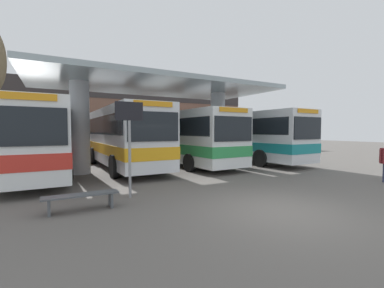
{
  "coord_description": "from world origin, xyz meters",
  "views": [
    {
      "loc": [
        -5.4,
        -4.89,
        2.18
      ],
      "look_at": [
        0.0,
        5.04,
        1.6
      ],
      "focal_mm": 24.0,
      "sensor_mm": 36.0,
      "label": 1
    }
  ],
  "objects_px": {
    "transit_bus_far_right_bay": "(236,135)",
    "transit_bus_left_bay": "(36,137)",
    "waiting_bench_near_pillar": "(81,198)",
    "parked_car_street": "(57,143)",
    "transit_bus_right_bay": "(180,136)",
    "info_sign_platform": "(129,130)",
    "transit_bus_center_bay": "(122,135)"
  },
  "relations": [
    {
      "from": "transit_bus_center_bay",
      "to": "parked_car_street",
      "type": "bearing_deg",
      "value": -76.6
    },
    {
      "from": "waiting_bench_near_pillar",
      "to": "transit_bus_right_bay",
      "type": "bearing_deg",
      "value": 49.38
    },
    {
      "from": "info_sign_platform",
      "to": "parked_car_street",
      "type": "distance_m",
      "value": 19.81
    },
    {
      "from": "transit_bus_far_right_bay",
      "to": "info_sign_platform",
      "type": "distance_m",
      "value": 12.15
    },
    {
      "from": "transit_bus_left_bay",
      "to": "info_sign_platform",
      "type": "height_order",
      "value": "transit_bus_left_bay"
    },
    {
      "from": "transit_bus_left_bay",
      "to": "transit_bus_far_right_bay",
      "type": "distance_m",
      "value": 12.85
    },
    {
      "from": "transit_bus_far_right_bay",
      "to": "waiting_bench_near_pillar",
      "type": "distance_m",
      "value": 13.93
    },
    {
      "from": "transit_bus_right_bay",
      "to": "info_sign_platform",
      "type": "bearing_deg",
      "value": 50.85
    },
    {
      "from": "transit_bus_left_bay",
      "to": "transit_bus_center_bay",
      "type": "distance_m",
      "value": 4.35
    },
    {
      "from": "transit_bus_right_bay",
      "to": "waiting_bench_near_pillar",
      "type": "relative_size",
      "value": 5.74
    },
    {
      "from": "transit_bus_far_right_bay",
      "to": "info_sign_platform",
      "type": "xyz_separation_m",
      "value": [
        -9.91,
        -7.01,
        0.32
      ]
    },
    {
      "from": "transit_bus_right_bay",
      "to": "parked_car_street",
      "type": "bearing_deg",
      "value": -63.02
    },
    {
      "from": "info_sign_platform",
      "to": "parked_car_street",
      "type": "height_order",
      "value": "info_sign_platform"
    },
    {
      "from": "transit_bus_left_bay",
      "to": "waiting_bench_near_pillar",
      "type": "bearing_deg",
      "value": 100.05
    },
    {
      "from": "transit_bus_left_bay",
      "to": "parked_car_street",
      "type": "xyz_separation_m",
      "value": [
        1.06,
        12.8,
        -0.9
      ]
    },
    {
      "from": "transit_bus_center_bay",
      "to": "parked_car_street",
      "type": "relative_size",
      "value": 2.43
    },
    {
      "from": "info_sign_platform",
      "to": "transit_bus_far_right_bay",
      "type": "bearing_deg",
      "value": 35.26
    },
    {
      "from": "info_sign_platform",
      "to": "transit_bus_left_bay",
      "type": "bearing_deg",
      "value": 113.09
    },
    {
      "from": "transit_bus_right_bay",
      "to": "info_sign_platform",
      "type": "relative_size",
      "value": 3.57
    },
    {
      "from": "transit_bus_far_right_bay",
      "to": "transit_bus_left_bay",
      "type": "bearing_deg",
      "value": -1.08
    },
    {
      "from": "transit_bus_left_bay",
      "to": "transit_bus_right_bay",
      "type": "distance_m",
      "value": 8.22
    },
    {
      "from": "transit_bus_far_right_bay",
      "to": "transit_bus_right_bay",
      "type": "bearing_deg",
      "value": -3.81
    },
    {
      "from": "waiting_bench_near_pillar",
      "to": "parked_car_street",
      "type": "xyz_separation_m",
      "value": [
        -0.34,
        20.45,
        0.63
      ]
    },
    {
      "from": "transit_bus_center_bay",
      "to": "parked_car_street",
      "type": "distance_m",
      "value": 13.19
    },
    {
      "from": "transit_bus_left_bay",
      "to": "transit_bus_far_right_bay",
      "type": "xyz_separation_m",
      "value": [
        12.85,
        0.12,
        0.01
      ]
    },
    {
      "from": "transit_bus_right_bay",
      "to": "transit_bus_far_right_bay",
      "type": "distance_m",
      "value": 4.64
    },
    {
      "from": "transit_bus_center_bay",
      "to": "info_sign_platform",
      "type": "distance_m",
      "value": 7.1
    },
    {
      "from": "transit_bus_left_bay",
      "to": "parked_car_street",
      "type": "bearing_deg",
      "value": -94.98
    },
    {
      "from": "transit_bus_left_bay",
      "to": "waiting_bench_near_pillar",
      "type": "relative_size",
      "value": 6.03
    },
    {
      "from": "waiting_bench_near_pillar",
      "to": "info_sign_platform",
      "type": "bearing_deg",
      "value": 26.58
    },
    {
      "from": "transit_bus_far_right_bay",
      "to": "info_sign_platform",
      "type": "bearing_deg",
      "value": 33.62
    },
    {
      "from": "parked_car_street",
      "to": "transit_bus_right_bay",
      "type": "bearing_deg",
      "value": -60.28
    }
  ]
}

